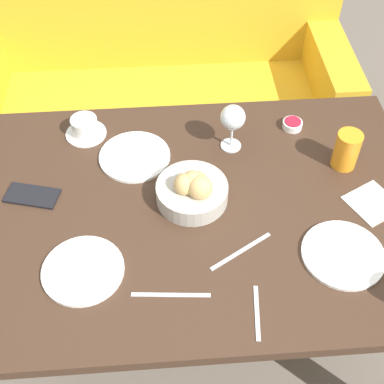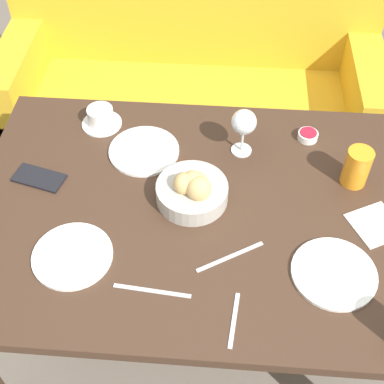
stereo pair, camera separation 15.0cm
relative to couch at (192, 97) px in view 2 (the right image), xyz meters
name	(u,v)px [view 2 (the right image)]	position (x,y,z in m)	size (l,w,h in m)	color
ground_plane	(197,328)	(0.10, -1.00, -0.31)	(10.00, 10.00, 0.00)	#6B6056
dining_table	(198,228)	(0.10, -1.00, 0.32)	(1.30, 0.90, 0.73)	#3D281C
couch	(192,97)	(0.00, 0.00, 0.00)	(1.61, 0.70, 0.87)	gold
bread_basket	(193,190)	(0.08, -0.98, 0.46)	(0.20, 0.20, 0.11)	#B2ADA3
plate_near_left	(72,256)	(-0.22, -1.20, 0.42)	(0.21, 0.21, 0.01)	white
plate_near_right	(334,273)	(0.46, -1.20, 0.42)	(0.22, 0.22, 0.01)	white
plate_far_center	(144,151)	(-0.09, -0.79, 0.42)	(0.22, 0.22, 0.01)	white
juice_glass	(357,167)	(0.54, -0.87, 0.47)	(0.07, 0.07, 0.12)	orange
wine_glass	(244,124)	(0.21, -0.77, 0.53)	(0.08, 0.08, 0.16)	silver
coffee_cup	(101,118)	(-0.24, -0.68, 0.44)	(0.13, 0.13, 0.06)	white
jam_bowl_berry	(308,135)	(0.42, -0.69, 0.43)	(0.06, 0.06, 0.03)	white
fork_silver	(152,291)	(0.00, -1.28, 0.42)	(0.20, 0.03, 0.00)	#B7B7BC
knife_silver	(230,257)	(0.19, -1.16, 0.42)	(0.17, 0.11, 0.00)	#B7B7BC
spoon_coffee	(234,320)	(0.21, -1.35, 0.42)	(0.03, 0.15, 0.00)	#B7B7BC
napkin	(376,225)	(0.59, -1.03, 0.42)	(0.17, 0.17, 0.00)	silver
cell_phone	(39,178)	(-0.38, -0.93, 0.42)	(0.16, 0.11, 0.01)	black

